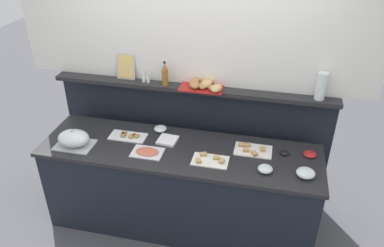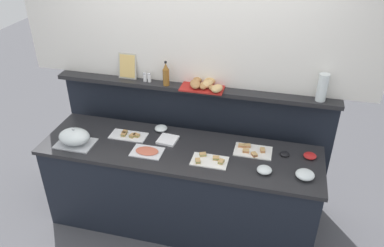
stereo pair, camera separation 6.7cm
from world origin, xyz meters
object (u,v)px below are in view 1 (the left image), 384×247
at_px(sandwich_platter_side, 128,136).
at_px(napkin_stack, 168,140).
at_px(vinegar_bottle_amber, 165,75).
at_px(salt_shaker, 144,78).
at_px(sandwich_platter_front, 210,160).
at_px(pepper_shaker, 148,78).
at_px(water_carafe, 321,86).
at_px(sandwich_platter_rear, 252,150).
at_px(glass_bowl_small, 306,173).
at_px(bread_basket, 205,84).
at_px(glass_bowl_medium, 265,169).
at_px(condiment_bowl_teal, 285,153).
at_px(serving_cloche, 74,139).
at_px(framed_picture, 126,67).
at_px(condiment_bowl_cream, 310,154).
at_px(cold_cuts_platter, 147,152).
at_px(glass_bowl_large, 160,129).

distance_m(sandwich_platter_side, napkin_stack, 0.38).
bearing_deg(vinegar_bottle_amber, salt_shaker, 172.36).
height_order(sandwich_platter_front, pepper_shaker, pepper_shaker).
xyz_separation_m(vinegar_bottle_amber, salt_shaker, (-0.22, 0.03, -0.06)).
bearing_deg(salt_shaker, water_carafe, -0.00).
relative_size(sandwich_platter_front, salt_shaker, 3.54).
xyz_separation_m(sandwich_platter_front, water_carafe, (0.85, 0.57, 0.52)).
bearing_deg(sandwich_platter_side, pepper_shaker, 74.95).
height_order(sandwich_platter_front, sandwich_platter_rear, same).
bearing_deg(glass_bowl_small, bread_basket, 147.88).
xyz_separation_m(glass_bowl_small, napkin_stack, (-1.22, 0.24, -0.02)).
bearing_deg(glass_bowl_medium, salt_shaker, 153.68).
bearing_deg(condiment_bowl_teal, glass_bowl_small, -58.20).
height_order(salt_shaker, pepper_shaker, same).
relative_size(sandwich_platter_front, serving_cloche, 0.91).
bearing_deg(pepper_shaker, sandwich_platter_side, -105.05).
distance_m(sandwich_platter_front, water_carafe, 1.15).
bearing_deg(serving_cloche, glass_bowl_medium, 0.16).
bearing_deg(serving_cloche, pepper_shaker, 49.70).
xyz_separation_m(condiment_bowl_teal, vinegar_bottle_amber, (-1.15, 0.29, 0.50)).
xyz_separation_m(sandwich_platter_rear, pepper_shaker, (-1.05, 0.34, 0.44)).
bearing_deg(glass_bowl_medium, condiment_bowl_teal, 61.91).
height_order(condiment_bowl_teal, framed_picture, framed_picture).
bearing_deg(condiment_bowl_teal, pepper_shaker, 166.36).
distance_m(glass_bowl_medium, napkin_stack, 0.93).
bearing_deg(water_carafe, sandwich_platter_front, -146.34).
bearing_deg(serving_cloche, bread_basket, 29.65).
xyz_separation_m(sandwich_platter_rear, serving_cloche, (-1.57, -0.27, 0.06)).
height_order(sandwich_platter_front, sandwich_platter_side, same).
bearing_deg(vinegar_bottle_amber, condiment_bowl_cream, -11.38).
bearing_deg(sandwich_platter_front, framed_picture, 147.34).
bearing_deg(glass_bowl_small, serving_cloche, -179.58).
xyz_separation_m(glass_bowl_small, water_carafe, (0.07, 0.59, 0.50)).
relative_size(sandwich_platter_rear, water_carafe, 1.33).
xyz_separation_m(sandwich_platter_rear, bread_basket, (-0.50, 0.34, 0.43)).
xyz_separation_m(sandwich_platter_side, sandwich_platter_rear, (1.15, 0.03, 0.00)).
xyz_separation_m(sandwich_platter_front, bread_basket, (-0.16, 0.57, 0.43)).
bearing_deg(glass_bowl_small, napkin_stack, 168.84).
bearing_deg(glass_bowl_medium, serving_cloche, -179.84).
relative_size(sandwich_platter_front, cold_cuts_platter, 1.12).
relative_size(condiment_bowl_cream, salt_shaker, 1.26).
bearing_deg(glass_bowl_large, sandwich_platter_rear, -8.94).
xyz_separation_m(glass_bowl_medium, glass_bowl_small, (0.32, 0.01, 0.01)).
distance_m(salt_shaker, pepper_shaker, 0.04).
bearing_deg(salt_shaker, pepper_shaker, 0.00).
distance_m(serving_cloche, condiment_bowl_cream, 2.08).
relative_size(glass_bowl_large, glass_bowl_small, 0.81).
height_order(sandwich_platter_side, napkin_stack, sandwich_platter_side).
bearing_deg(pepper_shaker, serving_cloche, -130.30).
bearing_deg(framed_picture, salt_shaker, -11.63).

